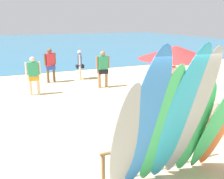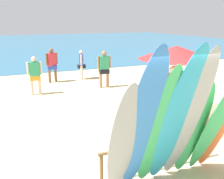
# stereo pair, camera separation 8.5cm
# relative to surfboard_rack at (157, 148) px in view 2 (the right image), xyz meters

# --- Properties ---
(ground) EXTENTS (60.00, 60.00, 0.00)m
(ground) POSITION_rel_surfboard_rack_xyz_m (0.00, 14.00, -0.50)
(ground) COLOR #D3BC8C
(ocean_water) EXTENTS (60.00, 40.00, 0.02)m
(ocean_water) POSITION_rel_surfboard_rack_xyz_m (0.00, 30.79, -0.49)
(ocean_water) COLOR teal
(ocean_water) RESTS_ON ground
(surfboard_rack) EXTENTS (2.46, 0.07, 0.64)m
(surfboard_rack) POSITION_rel_surfboard_rack_xyz_m (0.00, 0.00, 0.00)
(surfboard_rack) COLOR brown
(surfboard_rack) RESTS_ON ground
(surfboard_grey_0) EXTENTS (0.50, 0.86, 2.16)m
(surfboard_grey_0) POSITION_rel_surfboard_rack_xyz_m (-1.02, -0.57, 0.58)
(surfboard_grey_0) COLOR #999EA3
(surfboard_grey_0) RESTS_ON ground
(surfboard_blue_1) EXTENTS (0.59, 1.10, 2.68)m
(surfboard_blue_1) POSITION_rel_surfboard_rack_xyz_m (-0.73, -0.66, 0.85)
(surfboard_blue_1) COLOR #337AD1
(surfboard_blue_1) RESTS_ON ground
(surfboard_green_2) EXTENTS (0.49, 0.97, 2.39)m
(surfboard_green_2) POSITION_rel_surfboard_rack_xyz_m (-0.42, -0.62, 0.70)
(surfboard_green_2) COLOR #38B266
(surfboard_green_2) RESTS_ON ground
(surfboard_teal_3) EXTENTS (0.59, 1.12, 2.68)m
(surfboard_teal_3) POSITION_rel_surfboard_rack_xyz_m (-0.14, -0.69, 0.85)
(surfboard_teal_3) COLOR #289EC6
(surfboard_teal_3) RESTS_ON ground
(surfboard_grey_4) EXTENTS (0.57, 1.18, 2.64)m
(surfboard_grey_4) POSITION_rel_surfboard_rack_xyz_m (0.13, -0.68, 0.82)
(surfboard_grey_4) COLOR #999EA3
(surfboard_grey_4) RESTS_ON ground
(surfboard_green_5) EXTENTS (0.54, 0.72, 2.01)m
(surfboard_green_5) POSITION_rel_surfboard_rack_xyz_m (0.44, -0.50, 0.51)
(surfboard_green_5) COLOR #38B266
(surfboard_green_5) RESTS_ON ground
(surfboard_green_6) EXTENTS (0.54, 1.00, 2.20)m
(surfboard_green_6) POSITION_rel_surfboard_rack_xyz_m (0.77, -0.64, 0.61)
(surfboard_green_6) COLOR #38B266
(surfboard_green_6) RESTS_ON ground
(surfboard_orange_7) EXTENTS (0.54, 0.90, 2.29)m
(surfboard_orange_7) POSITION_rel_surfboard_rack_xyz_m (0.98, -0.60, 0.65)
(surfboard_orange_7) COLOR orange
(surfboard_orange_7) RESTS_ON ground
(beachgoer_midbeach) EXTENTS (0.62, 0.26, 1.65)m
(beachgoer_midbeach) POSITION_rel_surfboard_rack_xyz_m (1.37, 6.48, 0.45)
(beachgoer_midbeach) COLOR #9E704C
(beachgoer_midbeach) RESTS_ON ground
(beachgoer_near_rack) EXTENTS (0.59, 0.34, 1.65)m
(beachgoer_near_rack) POSITION_rel_surfboard_rack_xyz_m (-0.60, 8.39, 0.46)
(beachgoer_near_rack) COLOR brown
(beachgoer_near_rack) RESTS_ON ground
(beachgoer_by_water) EXTENTS (0.46, 0.64, 1.76)m
(beachgoer_by_water) POSITION_rel_surfboard_rack_xyz_m (1.56, 1.71, 0.52)
(beachgoer_by_water) COLOR beige
(beachgoer_by_water) RESTS_ON ground
(beachgoer_photographing) EXTENTS (0.59, 0.25, 1.56)m
(beachgoer_photographing) POSITION_rel_surfboard_rack_xyz_m (-1.60, 6.50, 0.40)
(beachgoer_photographing) COLOR beige
(beachgoer_photographing) RESTS_ON ground
(beachgoer_strolling) EXTENTS (0.39, 0.54, 1.49)m
(beachgoer_strolling) POSITION_rel_surfboard_rack_xyz_m (0.90, 8.48, 0.36)
(beachgoer_strolling) COLOR beige
(beachgoer_strolling) RESTS_ON ground
(beach_chair_red) EXTENTS (0.68, 0.77, 0.84)m
(beach_chair_red) POSITION_rel_surfboard_rack_xyz_m (2.39, 0.87, -0.06)
(beach_chair_red) COLOR #B7B7BC
(beach_chair_red) RESTS_ON ground
(beach_chair_blue) EXTENTS (0.65, 0.77, 0.82)m
(beach_chair_blue) POSITION_rel_surfboard_rack_xyz_m (3.13, 2.25, -0.06)
(beach_chair_blue) COLOR #B7B7BC
(beach_chair_blue) RESTS_ON ground
(beach_umbrella) EXTENTS (2.29, 2.29, 2.21)m
(beach_umbrella) POSITION_rel_surfboard_rack_xyz_m (2.14, 2.42, 1.51)
(beach_umbrella) COLOR silver
(beach_umbrella) RESTS_ON ground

